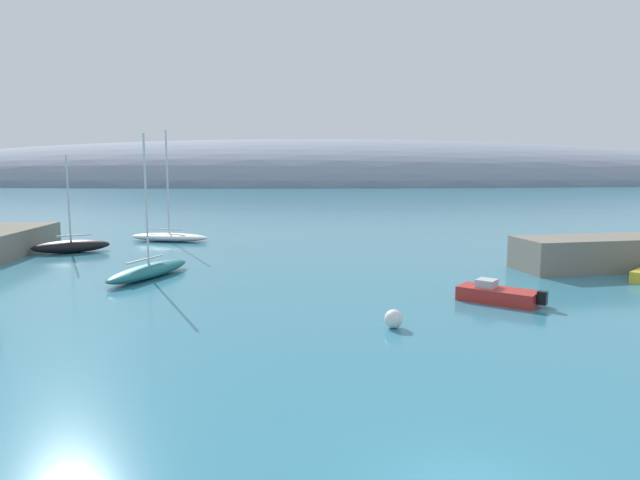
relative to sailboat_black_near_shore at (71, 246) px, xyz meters
name	(u,v)px	position (x,y,z in m)	size (l,w,h in m)	color
distant_ridge	(318,183)	(25.69, 159.76, -0.54)	(347.57, 89.64, 30.87)	gray
sailboat_black_near_shore	(71,246)	(0.00, 0.00, 0.00)	(5.87, 4.02, 7.58)	black
sailboat_teal_mid_mooring	(149,270)	(8.58, -10.06, -0.07)	(4.40, 7.36, 8.69)	#1E6B70
sailboat_white_outer_mooring	(169,236)	(6.21, 6.24, -0.07)	(7.51, 3.50, 9.81)	white
motorboat_red_foreground	(498,295)	(27.65, -17.03, -0.14)	(3.96, 3.58, 1.10)	red
mooring_buoy_white	(394,319)	(21.67, -21.22, -0.14)	(0.80, 0.80, 0.80)	silver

